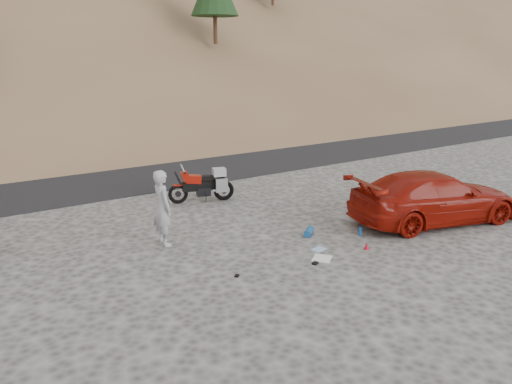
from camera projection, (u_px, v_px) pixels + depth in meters
ground at (238, 244)px, 12.28m from camera, size 140.00×140.00×0.00m
road at (116, 174)px, 19.47m from camera, size 120.00×7.00×0.05m
motorcycle at (204, 185)px, 15.66m from camera, size 2.04×0.96×1.25m
man at (165, 244)px, 12.26m from camera, size 0.47×0.70×1.86m
red_car at (432, 221)px, 13.91m from camera, size 5.17×3.06×1.40m
gear_white_cloth at (322, 258)px, 11.37m from camera, size 0.60×0.59×0.02m
gear_blue_mat at (309, 232)px, 12.84m from camera, size 0.47×0.43×0.18m
gear_bottle at (360, 232)px, 12.78m from camera, size 0.09×0.09×0.23m
gear_funnel at (367, 246)px, 11.90m from camera, size 0.16×0.16×0.17m
gear_glove_a at (315, 263)px, 11.08m from camera, size 0.17×0.15×0.04m
gear_glove_b at (237, 276)px, 10.45m from camera, size 0.14×0.13×0.04m
gear_blue_cloth at (319, 249)px, 11.90m from camera, size 0.39×0.32×0.01m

